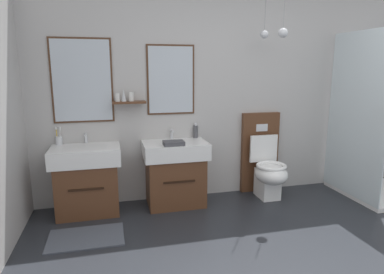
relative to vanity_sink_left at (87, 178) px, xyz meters
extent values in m
cube|color=#B7B5B2|center=(1.71, 0.27, 0.89)|extent=(4.86, 0.12, 2.54)
cube|color=#4C301E|center=(0.00, 0.20, 1.02)|extent=(0.63, 0.02, 0.89)
cube|color=silver|center=(0.00, 0.19, 1.02)|extent=(0.59, 0.01, 0.85)
cube|color=#4C301E|center=(0.96, 0.20, 1.02)|extent=(0.54, 0.02, 0.78)
cube|color=silver|center=(0.96, 0.19, 1.02)|extent=(0.50, 0.01, 0.74)
cube|color=#56331E|center=(0.48, 0.13, 0.79)|extent=(0.36, 0.14, 0.02)
cylinder|color=white|center=(0.36, 0.12, 0.85)|extent=(0.05, 0.05, 0.09)
cone|color=silver|center=(0.42, 0.12, 0.87)|extent=(0.05, 0.05, 0.13)
cylinder|color=white|center=(0.50, 0.13, 0.85)|extent=(0.05, 0.05, 0.09)
sphere|color=silver|center=(2.12, -0.18, 1.53)|extent=(0.10, 0.10, 0.10)
cylinder|color=gray|center=(1.97, -0.04, 1.86)|extent=(0.01, 0.01, 0.59)
sphere|color=silver|center=(1.97, -0.04, 1.52)|extent=(0.09, 0.09, 0.09)
cube|color=#474C56|center=(0.00, -0.59, -0.38)|extent=(0.68, 0.44, 0.01)
cube|color=#56331E|center=(0.00, 0.00, -0.11)|extent=(0.63, 0.46, 0.55)
cube|color=black|center=(0.00, -0.23, -0.04)|extent=(0.35, 0.01, 0.02)
cube|color=white|center=(0.00, 0.00, 0.26)|extent=(0.71, 0.49, 0.18)
cube|color=silver|center=(0.00, -0.03, 0.33)|extent=(0.44, 0.27, 0.03)
cylinder|color=silver|center=(0.00, 0.20, 0.40)|extent=(0.03, 0.03, 0.11)
cylinder|color=silver|center=(0.00, 0.14, 0.45)|extent=(0.02, 0.11, 0.02)
cube|color=#56331E|center=(0.96, 0.00, -0.11)|extent=(0.63, 0.46, 0.55)
cube|color=black|center=(0.96, -0.23, -0.04)|extent=(0.35, 0.01, 0.02)
cube|color=white|center=(0.96, 0.00, 0.26)|extent=(0.71, 0.49, 0.18)
cube|color=silver|center=(0.96, -0.03, 0.33)|extent=(0.44, 0.27, 0.03)
cylinder|color=silver|center=(0.96, 0.20, 0.40)|extent=(0.03, 0.03, 0.11)
cylinder|color=silver|center=(0.96, 0.14, 0.45)|extent=(0.02, 0.11, 0.02)
cube|color=#56331E|center=(2.07, 0.19, 0.12)|extent=(0.48, 0.10, 1.00)
cube|color=silver|center=(2.07, 0.14, 0.44)|extent=(0.15, 0.01, 0.09)
cube|color=white|center=(2.07, -0.07, -0.21)|extent=(0.22, 0.30, 0.34)
ellipsoid|color=white|center=(2.07, -0.15, -0.06)|extent=(0.37, 0.46, 0.24)
torus|color=white|center=(2.07, -0.15, 0.03)|extent=(0.35, 0.35, 0.04)
cube|color=white|center=(2.07, 0.07, 0.19)|extent=(0.35, 0.03, 0.33)
cylinder|color=silver|center=(-0.28, 0.17, 0.39)|extent=(0.07, 0.07, 0.09)
cylinder|color=white|center=(-0.26, 0.16, 0.45)|extent=(0.03, 0.02, 0.16)
cube|color=white|center=(-0.25, 0.17, 0.53)|extent=(0.01, 0.02, 0.03)
cylinder|color=yellow|center=(-0.29, 0.17, 0.45)|extent=(0.01, 0.01, 0.16)
cube|color=white|center=(-0.30, 0.17, 0.53)|extent=(0.01, 0.02, 0.03)
cylinder|color=#4C4C51|center=(1.24, 0.18, 0.42)|extent=(0.06, 0.06, 0.14)
cylinder|color=silver|center=(1.24, 0.18, 0.51)|extent=(0.02, 0.02, 0.04)
cube|color=#47474C|center=(0.92, -0.14, 0.37)|extent=(0.22, 0.16, 0.04)
cube|color=white|center=(3.46, -0.32, -0.36)|extent=(0.86, 0.95, 0.05)
cube|color=silver|center=(3.03, -0.32, 0.62)|extent=(0.02, 0.95, 1.90)
camera|label=1|loc=(0.26, -3.59, 1.16)|focal=31.37mm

